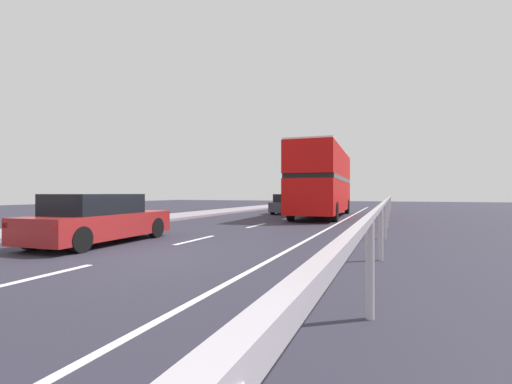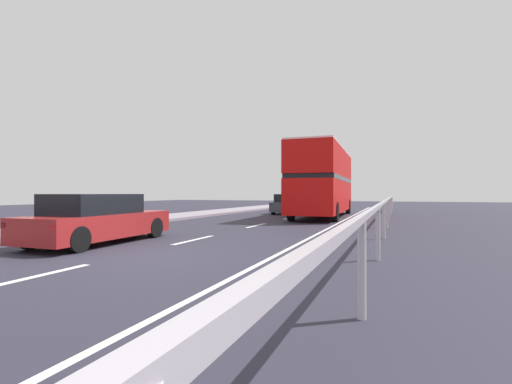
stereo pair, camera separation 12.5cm
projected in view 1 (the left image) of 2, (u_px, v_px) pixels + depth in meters
ground_plane at (132, 257)px, 8.32m from camera, size 75.70×120.00×0.10m
lane_paint_markings at (304, 226)px, 15.70m from camera, size 3.34×46.00×0.01m
bridge_side_railing at (387, 205)px, 14.79m from camera, size 0.10×42.00×1.19m
double_decker_bus_red at (323, 180)px, 21.94m from camera, size 2.89×10.67×4.13m
hatchback_car_near at (99, 220)px, 10.30m from camera, size 1.94×4.61×1.41m
sedan_car_ahead at (288, 204)px, 25.37m from camera, size 1.86×4.14×1.37m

